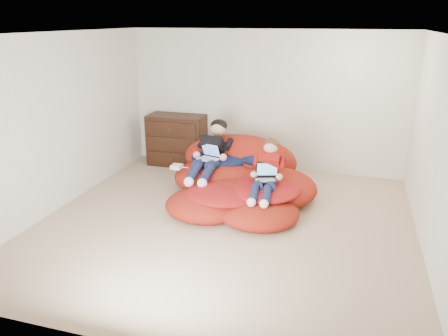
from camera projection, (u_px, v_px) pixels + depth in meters
The scene contains 9 objects.
room_shell at pixel (225, 209), 5.92m from camera, with size 5.10×5.10×2.77m.
dresser at pixel (177, 140), 8.28m from camera, with size 1.06×0.59×0.96m.
beanbag_pile at pixel (239, 181), 6.81m from camera, with size 2.35×2.37×0.89m.
cream_pillow at pixel (225, 143), 7.58m from camera, with size 0.47×0.30×0.30m, color #ECE7CC.
older_boy at pixel (212, 150), 6.95m from camera, with size 0.40×1.36×0.76m.
younger_boy at pixel (267, 169), 6.20m from camera, with size 0.34×1.02×0.72m.
laptop_white at pixel (209, 155), 6.84m from camera, with size 0.35×0.37×0.21m.
laptop_black at pixel (266, 175), 6.17m from camera, with size 0.38×0.35×0.24m.
power_adapter at pixel (177, 167), 6.98m from camera, with size 0.16×0.16×0.06m, color white.
Camera 1 is at (1.53, -5.19, 2.68)m, focal length 35.00 mm.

